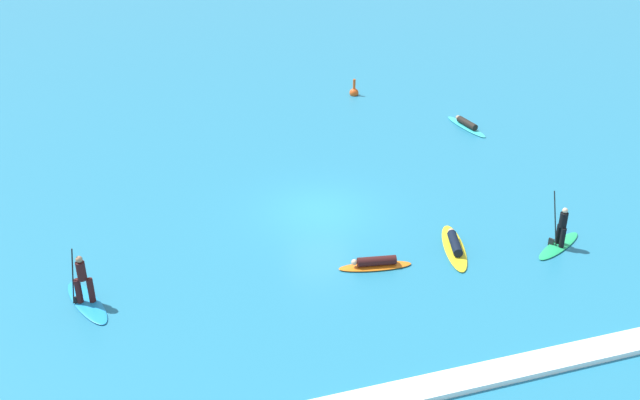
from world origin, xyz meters
The scene contains 8 objects.
ground_plane centered at (0.00, 0.00, 0.00)m, with size 120.00×120.00×0.00m, color teal.
surfer_on_blue_board centered at (-9.03, -3.68, 0.43)m, with size 1.66×2.95×2.07m.
surfer_on_teal_board centered at (9.64, 6.18, 0.15)m, with size 1.01×3.12×0.41m.
surfer_on_orange_board centered at (0.64, -4.45, 0.16)m, with size 2.64×1.00×0.42m.
surfer_on_green_board centered at (7.54, -5.15, 0.41)m, with size 2.61×1.77×2.21m.
surfer_on_yellow_board centered at (3.83, -4.15, 0.14)m, with size 1.63×3.29×0.43m.
marker_buoy centered at (5.82, 12.37, 0.17)m, with size 0.51×0.51×1.05m.
wave_crest centered at (0.00, -10.63, 0.09)m, with size 25.73×0.90×0.18m, color white.
Camera 1 is at (-7.47, -24.19, 13.97)m, focal length 40.76 mm.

